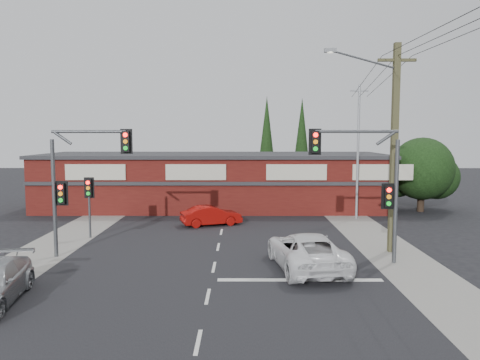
{
  "coord_description": "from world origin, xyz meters",
  "views": [
    {
      "loc": [
        1.21,
        -19.43,
        5.73
      ],
      "look_at": [
        1.12,
        3.0,
        3.53
      ],
      "focal_mm": 35.0,
      "sensor_mm": 36.0,
      "label": 1
    }
  ],
  "objects_px": {
    "red_sedan": "(211,216)",
    "shop_building": "(214,180)",
    "utility_pole": "(392,141)",
    "white_suv": "(306,251)"
  },
  "relations": [
    {
      "from": "shop_building",
      "to": "utility_pole",
      "type": "distance_m",
      "value": 17.15
    },
    {
      "from": "red_sedan",
      "to": "shop_building",
      "type": "xyz_separation_m",
      "value": [
        -0.27,
        7.34,
        1.51
      ]
    },
    {
      "from": "white_suv",
      "to": "utility_pole",
      "type": "bearing_deg",
      "value": -154.59
    },
    {
      "from": "red_sedan",
      "to": "utility_pole",
      "type": "xyz_separation_m",
      "value": [
        9.09,
        -6.66,
        4.77
      ]
    },
    {
      "from": "white_suv",
      "to": "red_sedan",
      "type": "height_order",
      "value": "white_suv"
    },
    {
      "from": "red_sedan",
      "to": "utility_pole",
      "type": "relative_size",
      "value": 0.38
    },
    {
      "from": "shop_building",
      "to": "utility_pole",
      "type": "bearing_deg",
      "value": -56.24
    },
    {
      "from": "white_suv",
      "to": "utility_pole",
      "type": "relative_size",
      "value": 0.56
    },
    {
      "from": "red_sedan",
      "to": "shop_building",
      "type": "height_order",
      "value": "shop_building"
    },
    {
      "from": "white_suv",
      "to": "shop_building",
      "type": "relative_size",
      "value": 0.2
    }
  ]
}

